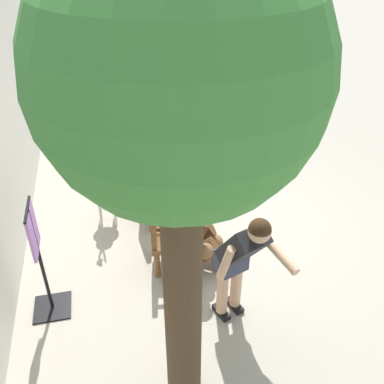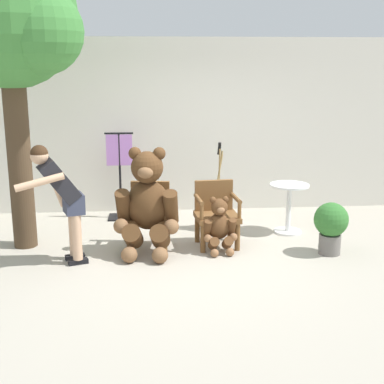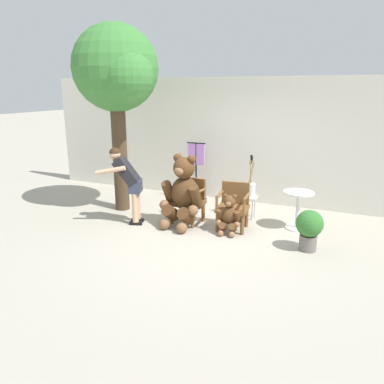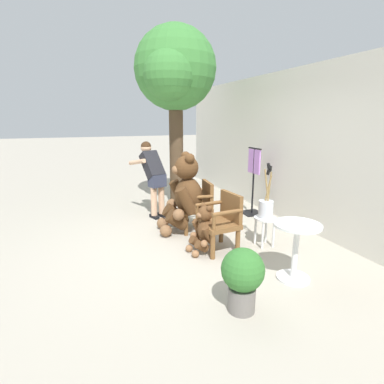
% 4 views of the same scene
% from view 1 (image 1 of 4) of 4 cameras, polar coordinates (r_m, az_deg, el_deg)
% --- Properties ---
extents(ground_plane, '(60.00, 60.00, 0.00)m').
position_cam_1_polar(ground_plane, '(5.86, 1.34, -5.63)').
color(ground_plane, '#A8A091').
extents(wooden_chair_left, '(0.62, 0.59, 0.86)m').
position_cam_1_polar(wooden_chair_left, '(5.15, -3.22, -5.53)').
color(wooden_chair_left, brown).
rests_on(wooden_chair_left, ground).
extents(wooden_chair_right, '(0.60, 0.57, 0.86)m').
position_cam_1_polar(wooden_chair_right, '(5.86, -4.74, -0.12)').
color(wooden_chair_right, brown).
rests_on(wooden_chair_right, ground).
extents(teddy_bear_large, '(0.84, 0.83, 1.38)m').
position_cam_1_polar(teddy_bear_large, '(5.04, -0.40, -3.37)').
color(teddy_bear_large, '#4C3019').
rests_on(teddy_bear_large, ground).
extents(teddy_bear_small, '(0.44, 0.43, 0.74)m').
position_cam_1_polar(teddy_bear_small, '(5.96, -2.04, -0.56)').
color(teddy_bear_small, brown).
rests_on(teddy_bear_small, ground).
extents(person_visitor, '(0.76, 0.65, 1.49)m').
position_cam_1_polar(person_visitor, '(4.20, 6.49, -8.60)').
color(person_visitor, black).
rests_on(person_visitor, ground).
extents(white_stool, '(0.34, 0.34, 0.46)m').
position_cam_1_polar(white_stool, '(6.00, -11.39, -1.14)').
color(white_stool, silver).
rests_on(white_stool, ground).
extents(brush_bucket, '(0.22, 0.22, 0.84)m').
position_cam_1_polar(brush_bucket, '(5.85, -11.70, 1.09)').
color(brush_bucket, silver).
rests_on(brush_bucket, white_stool).
extents(round_side_table, '(0.56, 0.56, 0.72)m').
position_cam_1_polar(round_side_table, '(6.79, -9.88, 4.38)').
color(round_side_table, white).
rests_on(round_side_table, ground).
extents(patio_tree, '(1.80, 1.71, 3.79)m').
position_cam_1_polar(patio_tree, '(2.56, -1.04, 14.09)').
color(patio_tree, '#473523').
rests_on(patio_tree, ground).
extents(potted_plant, '(0.44, 0.44, 0.68)m').
position_cam_1_polar(potted_plant, '(7.17, -2.72, 6.04)').
color(potted_plant, slate).
rests_on(potted_plant, ground).
extents(clothing_display_stand, '(0.44, 0.40, 1.36)m').
position_cam_1_polar(clothing_display_stand, '(4.67, -19.59, -8.48)').
color(clothing_display_stand, black).
rests_on(clothing_display_stand, ground).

